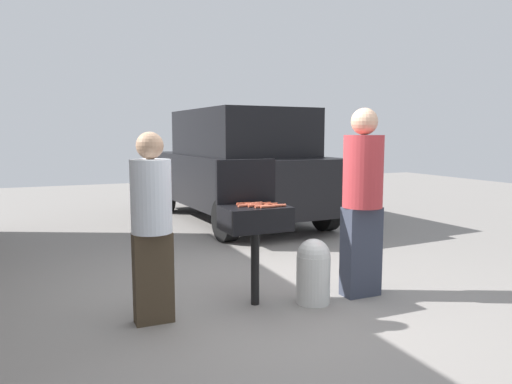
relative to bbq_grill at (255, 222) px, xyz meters
The scene contains 17 objects.
ground_plane 0.80m from the bbq_grill, ahead, with size 24.00×24.00×0.00m, color gray.
bbq_grill is the anchor object (origin of this frame).
grill_lid_open 0.42m from the bbq_grill, 90.00° to the left, with size 0.60×0.05×0.42m, color black.
hot_dog_0 0.18m from the bbq_grill, 64.55° to the left, with size 0.03×0.03×0.13m, color #C6593D.
hot_dog_1 0.19m from the bbq_grill, behind, with size 0.03×0.03×0.13m, color #C6593D.
hot_dog_2 0.16m from the bbq_grill, 116.67° to the left, with size 0.03×0.03×0.13m, color #B74C33.
hot_dog_3 0.20m from the bbq_grill, 82.95° to the right, with size 0.03×0.03×0.13m, color #C6593D.
hot_dog_4 0.20m from the bbq_grill, 127.40° to the left, with size 0.03×0.03×0.13m, color #AD4228.
hot_dog_5 0.27m from the bbq_grill, 36.24° to the right, with size 0.03×0.03×0.13m, color #C6593D.
hot_dog_6 0.22m from the bbq_grill, 15.92° to the right, with size 0.03×0.03×0.13m, color #AD4228.
hot_dog_7 0.19m from the bbq_grill, 18.60° to the left, with size 0.03×0.03×0.13m, color #AD4228.
hot_dog_8 0.22m from the bbq_grill, 68.26° to the right, with size 0.03×0.03×0.13m, color #C6593D.
hot_dog_9 0.16m from the bbq_grill, 116.31° to the right, with size 0.03×0.03×0.13m, color #B74C33.
propane_tank 0.73m from the bbq_grill, 18.73° to the right, with size 0.32×0.32×0.62m.
person_left 0.97m from the bbq_grill, behind, with size 0.34×0.34×1.61m.
person_right 1.10m from the bbq_grill, ahead, with size 0.39×0.39×1.84m.
parked_minivan 4.43m from the bbq_grill, 70.68° to the left, with size 2.27×4.52×2.02m.
Camera 1 is at (-1.86, -4.04, 1.59)m, focal length 33.82 mm.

